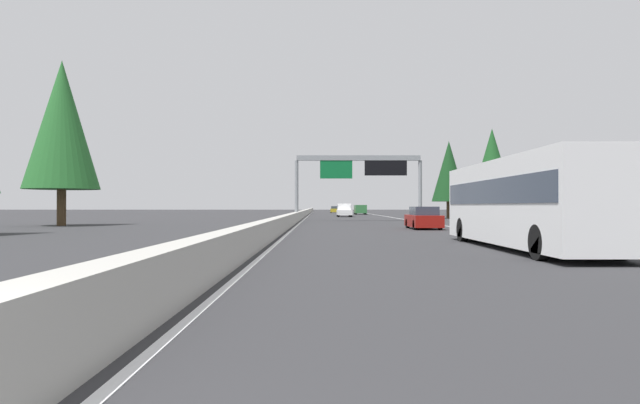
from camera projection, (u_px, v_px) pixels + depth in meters
The scene contains 13 objects.
ground_plane at pixel (302, 219), 61.75m from camera, with size 320.00×320.00×0.00m, color #2D2D30.
median_barrier at pixel (304, 213), 81.75m from camera, with size 180.00×0.56×0.90m, color #ADAAA3.
shoulder_stripe_right at pixel (391, 217), 71.76m from camera, with size 160.00×0.16×0.01m, color silver.
shoulder_stripe_median at pixel (306, 217), 71.75m from camera, with size 160.00×0.16×0.01m, color silver.
sign_gantry_overhead at pixel (360, 169), 53.78m from camera, with size 0.50×12.68×6.54m.
bus_far_center at pixel (524, 200), 18.98m from camera, with size 11.50×2.55×3.10m.
sedan_mid_center at pixel (423, 219), 35.44m from camera, with size 4.40×1.80×1.47m.
pickup_mid_left at pixel (344, 210), 76.17m from camera, with size 5.60×2.00×1.86m.
sedan_distant_a at pixel (335, 210), 119.70m from camera, with size 4.40×1.80×1.47m.
minivan_far_right at pixel (360, 209), 95.76m from camera, with size 5.00×1.95×1.69m.
conifer_right_near at pixel (492, 166), 48.15m from camera, with size 3.71×3.71×8.44m.
conifer_right_mid at pixel (449, 171), 64.94m from camera, with size 4.11×4.11×9.34m.
conifer_left_near at pixel (62, 125), 41.35m from camera, with size 5.59×5.59×12.69m.
Camera 1 is at (-1.77, -1.98, 1.51)m, focal length 30.35 mm.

